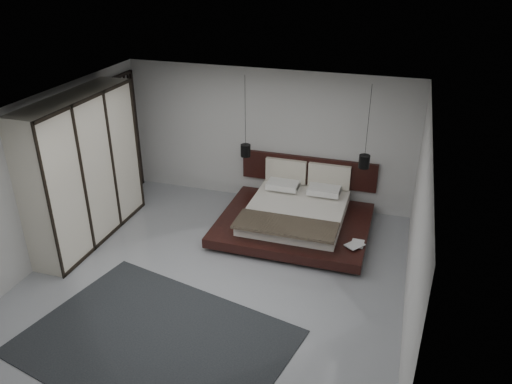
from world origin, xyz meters
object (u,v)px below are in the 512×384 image
(bed, at_px, (296,215))
(rug, at_px, (155,342))
(wardrobe, at_px, (83,170))
(pendant_left, at_px, (246,150))
(lattice_screen, at_px, (127,136))
(pendant_right, at_px, (364,161))

(bed, distance_m, rug, 3.79)
(wardrobe, bearing_deg, rug, -42.35)
(bed, relative_size, pendant_left, 1.74)
(bed, height_order, pendant_left, pendant_left)
(bed, height_order, rug, bed)
(lattice_screen, bearing_deg, pendant_right, -1.17)
(pendant_left, relative_size, rug, 0.45)
(bed, xyz_separation_m, rug, (-1.13, -3.61, -0.28))
(lattice_screen, xyz_separation_m, wardrobe, (0.25, -1.91, 0.04))
(wardrobe, distance_m, rug, 3.58)
(rug, bearing_deg, lattice_screen, 123.13)
(pendant_left, xyz_separation_m, wardrobe, (-2.44, -1.81, 0.02))
(pendant_left, xyz_separation_m, pendant_right, (2.29, 0.00, 0.05))
(pendant_left, bearing_deg, rug, -89.76)
(pendant_right, height_order, rug, pendant_right)
(lattice_screen, bearing_deg, rug, -56.87)
(lattice_screen, height_order, bed, lattice_screen)
(lattice_screen, relative_size, pendant_left, 1.62)
(lattice_screen, distance_m, bed, 4.01)
(rug, bearing_deg, wardrobe, 137.65)
(bed, height_order, wardrobe, wardrobe)
(bed, bearing_deg, pendant_right, 21.05)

